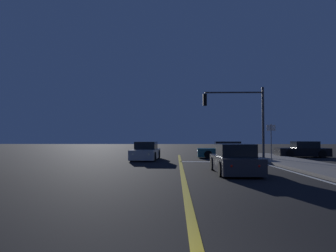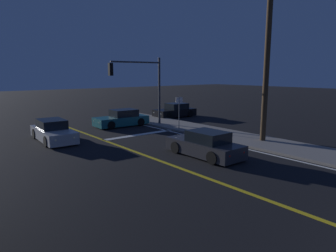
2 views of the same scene
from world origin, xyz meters
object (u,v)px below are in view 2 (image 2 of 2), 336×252
(car_side_waiting_silver, at_px, (53,132))
(car_parked_curb_black, at_px, (175,111))
(car_far_approaching_teal, at_px, (122,119))
(utility_pole_right, at_px, (268,50))
(traffic_signal_near_right, at_px, (142,80))
(car_mid_block_charcoal, at_px, (205,145))
(street_sign_corner, at_px, (179,108))

(car_side_waiting_silver, relative_size, car_parked_curb_black, 1.11)
(car_far_approaching_teal, height_order, utility_pole_right, utility_pole_right)
(car_parked_curb_black, distance_m, traffic_signal_near_right, 7.13)
(car_side_waiting_silver, xyz_separation_m, traffic_signal_near_right, (7.10, 0.38, 3.11))
(car_side_waiting_silver, distance_m, car_parked_curb_black, 13.27)
(car_mid_block_charcoal, bearing_deg, car_far_approaching_teal, 82.66)
(utility_pole_right, bearing_deg, car_mid_block_charcoal, 178.90)
(car_far_approaching_teal, xyz_separation_m, traffic_signal_near_right, (0.92, -1.60, 3.11))
(car_mid_block_charcoal, height_order, street_sign_corner, street_sign_corner)
(traffic_signal_near_right, bearing_deg, utility_pole_right, 107.17)
(car_far_approaching_teal, height_order, street_sign_corner, street_sign_corner)
(car_side_waiting_silver, xyz_separation_m, street_sign_corner, (8.51, -2.42, 1.12))
(street_sign_corner, bearing_deg, car_side_waiting_silver, 164.10)
(car_far_approaching_teal, bearing_deg, traffic_signal_near_right, -147.61)
(car_parked_curb_black, xyz_separation_m, street_sign_corner, (-4.37, -5.59, 1.12))
(utility_pole_right, xyz_separation_m, street_sign_corner, (-1.40, 6.29, -3.91))
(car_mid_block_charcoal, bearing_deg, traffic_signal_near_right, 75.81)
(car_side_waiting_silver, relative_size, utility_pole_right, 0.43)
(car_far_approaching_teal, height_order, car_parked_curb_black, same)
(car_mid_block_charcoal, distance_m, street_sign_corner, 7.26)
(car_far_approaching_teal, relative_size, utility_pole_right, 0.40)
(car_side_waiting_silver, height_order, car_parked_curb_black, same)
(car_parked_curb_black, height_order, car_mid_block_charcoal, same)
(car_side_waiting_silver, bearing_deg, utility_pole_right, 141.28)
(car_mid_block_charcoal, xyz_separation_m, traffic_signal_near_right, (2.20, 9.00, 3.12))
(car_side_waiting_silver, bearing_deg, street_sign_corner, 166.71)
(car_far_approaching_teal, relative_size, street_sign_corner, 1.72)
(utility_pole_right, distance_m, street_sign_corner, 7.54)
(traffic_signal_near_right, bearing_deg, car_mid_block_charcoal, 76.27)
(car_side_waiting_silver, height_order, car_mid_block_charcoal, same)
(car_parked_curb_black, bearing_deg, car_far_approaching_teal, 102.61)
(traffic_signal_near_right, height_order, utility_pole_right, utility_pole_right)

